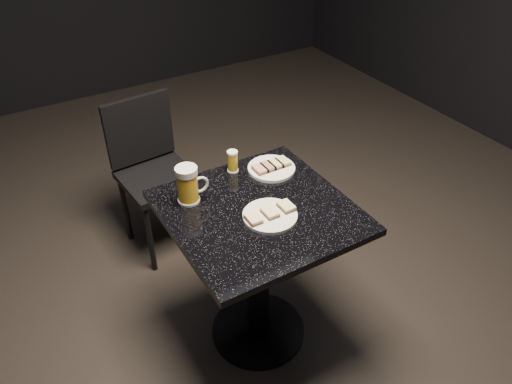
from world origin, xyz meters
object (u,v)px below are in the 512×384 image
plate_large (270,216)px  chair (152,166)px  plate_small (271,168)px  beer_tumbler (233,161)px  beer_mug (188,185)px  table (258,254)px

plate_large → chair: bearing=98.7°
plate_small → beer_tumbler: beer_tumbler is taller
plate_large → plate_small: size_ratio=1.02×
beer_tumbler → plate_small: bearing=-28.5°
plate_small → beer_mug: 0.41m
plate_small → beer_mug: bearing=-177.0°
plate_large → chair: 0.99m
beer_mug → beer_tumbler: (0.25, 0.10, -0.03)m
plate_small → chair: 0.79m
plate_small → plate_large: bearing=-123.2°
table → plate_small: bearing=47.6°
plate_large → plate_small: 0.33m
plate_small → beer_tumbler: 0.17m
plate_large → plate_small: bearing=56.8°
beer_mug → table: bearing=-41.7°
plate_large → beer_tumbler: size_ratio=2.16×
plate_large → beer_tumbler: 0.36m
plate_large → beer_mug: beer_mug is taller
plate_small → table: plate_small is taller
table → beer_tumbler: 0.41m
plate_large → table: bearing=99.7°
chair → beer_mug: bearing=-96.3°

